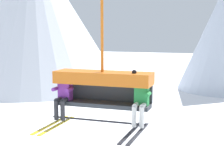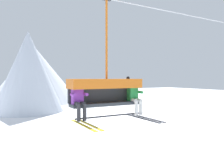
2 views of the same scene
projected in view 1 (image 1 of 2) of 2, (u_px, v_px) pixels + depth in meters
name	position (u px, v px, depth m)	size (l,w,h in m)	color
mountain_peak_west	(34.00, 15.00, 43.54)	(22.20, 22.20, 17.96)	white
chairlift_chair	(103.00, 82.00, 8.38)	(2.41, 0.74, 3.75)	#33383D
skier_purple	(63.00, 94.00, 8.54)	(0.46, 1.70, 1.23)	purple
skier_green	(140.00, 99.00, 7.91)	(0.48, 1.70, 1.34)	#23843D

